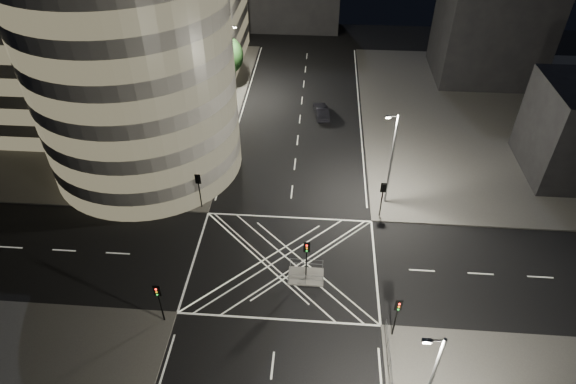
# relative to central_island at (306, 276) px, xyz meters

# --- Properties ---
(ground) EXTENTS (120.00, 120.00, 0.00)m
(ground) POSITION_rel_central_island_xyz_m (-2.00, 1.50, -0.07)
(ground) COLOR black
(ground) RESTS_ON ground
(sidewalk_far_left) EXTENTS (42.00, 42.00, 0.15)m
(sidewalk_far_left) POSITION_rel_central_island_xyz_m (-31.00, 28.50, 0.00)
(sidewalk_far_left) COLOR #52504D
(sidewalk_far_left) RESTS_ON ground
(sidewalk_far_right) EXTENTS (42.00, 42.00, 0.15)m
(sidewalk_far_right) POSITION_rel_central_island_xyz_m (27.00, 28.50, 0.00)
(sidewalk_far_right) COLOR #52504D
(sidewalk_far_right) RESTS_ON ground
(central_island) EXTENTS (3.00, 2.00, 0.15)m
(central_island) POSITION_rel_central_island_xyz_m (0.00, 0.00, 0.00)
(central_island) COLOR slate
(central_island) RESTS_ON ground
(office_tower_curved) EXTENTS (30.00, 29.00, 27.20)m
(office_tower_curved) POSITION_rel_central_island_xyz_m (-22.74, 20.24, 12.58)
(office_tower_curved) COLOR gray
(office_tower_curved) RESTS_ON sidewalk_far_left
(building_right_far) EXTENTS (14.00, 12.00, 15.00)m
(building_right_far) POSITION_rel_central_island_xyz_m (24.00, 41.50, 7.58)
(building_right_far) COLOR black
(building_right_far) RESTS_ON sidewalk_far_right
(tree_a) EXTENTS (5.00, 5.00, 7.51)m
(tree_a) POSITION_rel_central_island_xyz_m (-12.50, 10.50, 4.70)
(tree_a) COLOR black
(tree_a) RESTS_ON sidewalk_far_left
(tree_b) EXTENTS (4.34, 4.34, 7.06)m
(tree_b) POSITION_rel_central_island_xyz_m (-12.50, 16.50, 4.63)
(tree_b) COLOR black
(tree_b) RESTS_ON sidewalk_far_left
(tree_c) EXTENTS (3.84, 3.84, 6.36)m
(tree_c) POSITION_rel_central_island_xyz_m (-12.50, 22.50, 4.21)
(tree_c) COLOR black
(tree_c) RESTS_ON sidewalk_far_left
(tree_d) EXTENTS (4.41, 4.41, 7.57)m
(tree_d) POSITION_rel_central_island_xyz_m (-12.50, 28.50, 5.10)
(tree_d) COLOR black
(tree_d) RESTS_ON sidewalk_far_left
(tree_e) EXTENTS (4.49, 4.49, 7.29)m
(tree_e) POSITION_rel_central_island_xyz_m (-12.50, 34.50, 4.77)
(tree_e) COLOR black
(tree_e) RESTS_ON sidewalk_far_left
(traffic_signal_fl) EXTENTS (0.55, 0.22, 4.00)m
(traffic_signal_fl) POSITION_rel_central_island_xyz_m (-10.80, 8.30, 2.84)
(traffic_signal_fl) COLOR black
(traffic_signal_fl) RESTS_ON sidewalk_far_left
(traffic_signal_nl) EXTENTS (0.55, 0.22, 4.00)m
(traffic_signal_nl) POSITION_rel_central_island_xyz_m (-10.80, -5.30, 2.84)
(traffic_signal_nl) COLOR black
(traffic_signal_nl) RESTS_ON sidewalk_near_left
(traffic_signal_fr) EXTENTS (0.55, 0.22, 4.00)m
(traffic_signal_fr) POSITION_rel_central_island_xyz_m (6.80, 8.30, 2.84)
(traffic_signal_fr) COLOR black
(traffic_signal_fr) RESTS_ON sidewalk_far_right
(traffic_signal_nr) EXTENTS (0.55, 0.22, 4.00)m
(traffic_signal_nr) POSITION_rel_central_island_xyz_m (6.80, -5.30, 2.84)
(traffic_signal_nr) COLOR black
(traffic_signal_nr) RESTS_ON sidewalk_near_right
(traffic_signal_island) EXTENTS (0.55, 0.22, 4.00)m
(traffic_signal_island) POSITION_rel_central_island_xyz_m (0.00, 0.00, 2.84)
(traffic_signal_island) COLOR black
(traffic_signal_island) RESTS_ON central_island
(street_lamp_left_near) EXTENTS (1.25, 0.25, 10.00)m
(street_lamp_left_near) POSITION_rel_central_island_xyz_m (-11.44, 13.50, 5.47)
(street_lamp_left_near) COLOR slate
(street_lamp_left_near) RESTS_ON sidewalk_far_left
(street_lamp_left_far) EXTENTS (1.25, 0.25, 10.00)m
(street_lamp_left_far) POSITION_rel_central_island_xyz_m (-11.44, 31.50, 5.47)
(street_lamp_left_far) COLOR slate
(street_lamp_left_far) RESTS_ON sidewalk_far_left
(street_lamp_right_far) EXTENTS (1.25, 0.25, 10.00)m
(street_lamp_right_far) POSITION_rel_central_island_xyz_m (7.44, 10.50, 5.47)
(street_lamp_right_far) COLOR slate
(street_lamp_right_far) RESTS_ON sidewalk_far_right
(railing_island_south) EXTENTS (2.80, 0.06, 1.10)m
(railing_island_south) POSITION_rel_central_island_xyz_m (0.00, -0.90, 0.62)
(railing_island_south) COLOR slate
(railing_island_south) RESTS_ON central_island
(railing_island_north) EXTENTS (2.80, 0.06, 1.10)m
(railing_island_north) POSITION_rel_central_island_xyz_m (0.00, 0.90, 0.62)
(railing_island_north) COLOR slate
(railing_island_north) RESTS_ON central_island
(sedan) EXTENTS (2.34, 4.67, 1.47)m
(sedan) POSITION_rel_central_island_xyz_m (0.69, 27.40, 0.66)
(sedan) COLOR black
(sedan) RESTS_ON ground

